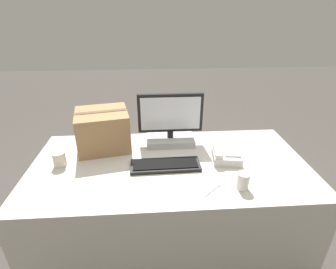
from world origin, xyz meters
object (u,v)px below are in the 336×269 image
(monitor, at_px, (170,126))
(paper_cup_left, at_px, (59,159))
(paper_cup_right, at_px, (243,181))
(spoon, at_px, (216,188))
(keyboard, at_px, (165,165))
(desk_phone, at_px, (226,155))
(cardboard_box, at_px, (103,130))

(monitor, height_order, paper_cup_left, monitor)
(monitor, bearing_deg, paper_cup_left, -160.79)
(paper_cup_right, distance_m, spoon, 0.16)
(keyboard, bearing_deg, desk_phone, 6.90)
(paper_cup_right, bearing_deg, keyboard, 149.60)
(desk_phone, distance_m, spoon, 0.33)
(keyboard, relative_size, desk_phone, 2.10)
(paper_cup_right, bearing_deg, monitor, 122.62)
(spoon, bearing_deg, paper_cup_right, -46.39)
(spoon, height_order, cardboard_box, cardboard_box)
(monitor, bearing_deg, cardboard_box, -176.90)
(desk_phone, height_order, cardboard_box, cardboard_box)
(keyboard, height_order, cardboard_box, cardboard_box)
(paper_cup_left, relative_size, spoon, 0.73)
(monitor, distance_m, desk_phone, 0.45)
(desk_phone, relative_size, cardboard_box, 0.52)
(desk_phone, xyz_separation_m, cardboard_box, (-0.83, 0.24, 0.10))
(cardboard_box, bearing_deg, paper_cup_left, -137.67)
(desk_phone, bearing_deg, cardboard_box, 170.66)
(keyboard, xyz_separation_m, spoon, (0.27, -0.24, -0.01))
(paper_cup_right, height_order, cardboard_box, cardboard_box)
(cardboard_box, bearing_deg, monitor, 3.10)
(paper_cup_left, bearing_deg, spoon, -17.80)
(desk_phone, bearing_deg, monitor, 149.53)
(desk_phone, relative_size, paper_cup_right, 2.14)
(keyboard, xyz_separation_m, desk_phone, (0.41, 0.06, 0.02))
(monitor, distance_m, paper_cup_right, 0.68)
(paper_cup_left, xyz_separation_m, paper_cup_right, (1.10, -0.31, 0.00))
(monitor, xyz_separation_m, cardboard_box, (-0.48, -0.03, -0.01))
(monitor, distance_m, cardboard_box, 0.48)
(monitor, bearing_deg, paper_cup_right, -57.38)
(monitor, relative_size, spoon, 3.55)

